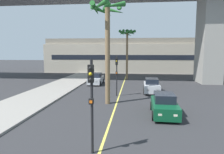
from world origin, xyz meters
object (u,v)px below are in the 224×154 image
traffic_light_median_far (117,70)px  palm_tree_mid_median (127,39)px  palm_tree_near_median (107,26)px  car_queue_third (152,86)px  car_queue_second (96,79)px  car_queue_front (164,105)px  traffic_light_median_near (91,94)px

traffic_light_median_far → palm_tree_mid_median: 13.51m
traffic_light_median_far → palm_tree_near_median: size_ratio=0.48×
palm_tree_near_median → car_queue_third: bearing=52.4°
car_queue_second → car_queue_front: bearing=-60.9°
car_queue_third → palm_tree_near_median: palm_tree_near_median is taller
traffic_light_median_near → car_queue_third: bearing=75.3°
traffic_light_median_near → palm_tree_near_median: (-0.48, 9.00, 3.99)m
car_queue_third → palm_tree_mid_median: 12.47m
car_queue_third → traffic_light_median_far: traffic_light_median_far is taller
car_queue_front → palm_tree_near_median: palm_tree_near_median is taller
palm_tree_mid_median → car_queue_second: bearing=-127.3°
palm_tree_mid_median → traffic_light_median_near: bearing=-91.5°
palm_tree_near_median → traffic_light_median_near: bearing=-86.9°
car_queue_third → traffic_light_median_near: 15.18m
traffic_light_median_near → palm_tree_mid_median: (0.65, 25.07, 3.94)m
car_queue_second → traffic_light_median_near: bearing=-79.9°
car_queue_second → palm_tree_near_median: 12.55m
palm_tree_near_median → palm_tree_mid_median: palm_tree_near_median is taller
car_queue_front → car_queue_second: bearing=119.1°
car_queue_third → palm_tree_mid_median: bearing=106.7°
car_queue_second → palm_tree_mid_median: palm_tree_mid_median is taller
car_queue_third → palm_tree_near_median: 9.22m
traffic_light_median_far → palm_tree_near_median: 5.12m
traffic_light_median_far → car_queue_front: bearing=-56.7°
car_queue_front → palm_tree_mid_median: size_ratio=0.51×
car_queue_third → palm_tree_near_median: (-4.29, -5.56, 5.98)m
traffic_light_median_far → palm_tree_near_median: (-0.53, -3.16, 3.99)m
palm_tree_near_median → palm_tree_mid_median: bearing=86.0°
car_queue_third → palm_tree_mid_median: size_ratio=0.51×
car_queue_third → traffic_light_median_near: size_ratio=0.99×
palm_tree_near_median → traffic_light_median_far: bearing=80.4°
traffic_light_median_near → traffic_light_median_far: size_ratio=1.00×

